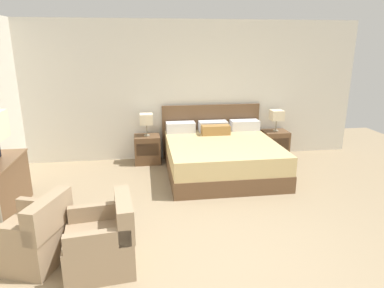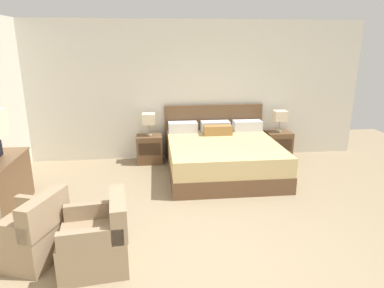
# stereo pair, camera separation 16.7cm
# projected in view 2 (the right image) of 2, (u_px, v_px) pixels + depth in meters

# --- Properties ---
(ground_plane) EXTENTS (10.92, 10.92, 0.00)m
(ground_plane) POSITION_uv_depth(u_px,v_px,m) (213.00, 262.00, 3.70)
(ground_plane) COLOR #998466
(wall_back) EXTENTS (7.27, 0.06, 2.73)m
(wall_back) POSITION_uv_depth(u_px,v_px,m) (183.00, 91.00, 6.82)
(wall_back) COLOR silver
(wall_back) RESTS_ON ground
(bed) EXTENTS (2.00, 2.06, 1.09)m
(bed) POSITION_uv_depth(u_px,v_px,m) (222.00, 156.00, 6.18)
(bed) COLOR brown
(bed) RESTS_ON ground
(nightstand_left) EXTENTS (0.50, 0.43, 0.55)m
(nightstand_left) POSITION_uv_depth(u_px,v_px,m) (150.00, 149.00, 6.76)
(nightstand_left) COLOR brown
(nightstand_left) RESTS_ON ground
(nightstand_right) EXTENTS (0.50, 0.43, 0.55)m
(nightstand_right) POSITION_uv_depth(u_px,v_px,m) (278.00, 145.00, 7.04)
(nightstand_right) COLOR brown
(nightstand_right) RESTS_ON ground
(table_lamp_left) EXTENTS (0.25, 0.25, 0.43)m
(table_lamp_left) POSITION_uv_depth(u_px,v_px,m) (149.00, 119.00, 6.59)
(table_lamp_left) COLOR gray
(table_lamp_left) RESTS_ON nightstand_left
(table_lamp_right) EXTENTS (0.25, 0.25, 0.43)m
(table_lamp_right) POSITION_uv_depth(u_px,v_px,m) (280.00, 116.00, 6.87)
(table_lamp_right) COLOR gray
(table_lamp_right) RESTS_ON nightstand_right
(armchair_by_window) EXTENTS (0.87, 0.87, 0.76)m
(armchair_by_window) POSITION_uv_depth(u_px,v_px,m) (29.00, 235.00, 3.70)
(armchair_by_window) COLOR #9E8466
(armchair_by_window) RESTS_ON ground
(armchair_companion) EXTENTS (0.76, 0.76, 0.76)m
(armchair_companion) POSITION_uv_depth(u_px,v_px,m) (98.00, 240.00, 3.59)
(armchair_companion) COLOR #9E8466
(armchair_companion) RESTS_ON ground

